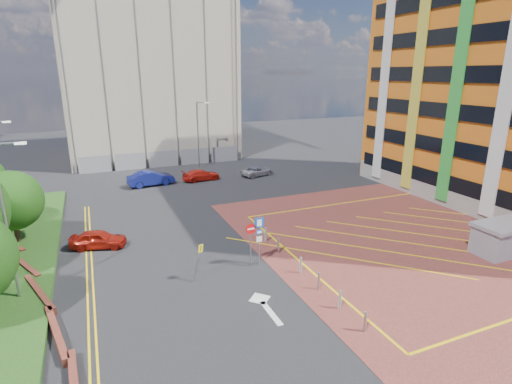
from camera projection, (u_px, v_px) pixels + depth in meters
ground at (258, 273)px, 23.50m from camera, size 140.00×140.00×0.00m
forecourt at (437, 237)px, 28.70m from camera, size 26.00×26.00×0.02m
retaining_wall at (35, 295)px, 20.82m from camera, size 6.06×20.33×0.40m
tree_c at (11, 201)px, 26.39m from camera, size 4.00×4.00×4.90m
lamp_left_near at (6, 216)px, 19.31m from camera, size 1.53×0.16×8.00m
lamp_back at (199, 132)px, 48.48m from camera, size 1.53×0.16×8.00m
sign_cluster at (256, 236)px, 23.92m from camera, size 1.17×0.12×3.20m
warning_sign at (199, 258)px, 22.18m from camera, size 0.75×0.42×2.25m
bollard_row at (306, 271)px, 22.75m from camera, size 0.14×11.14×0.90m
construction_building at (146, 75)px, 55.65m from camera, size 21.20×19.20×22.00m
construction_fence at (172, 158)px, 50.06m from camera, size 21.60×0.06×2.00m
cycle_shelter at (503, 240)px, 25.88m from camera, size 3.80×2.00×1.83m
car_red_left at (98, 239)px, 26.73m from camera, size 3.89×2.44×1.24m
car_blue_back at (151, 178)px, 41.50m from camera, size 4.90×2.24×1.56m
car_red_back at (201, 175)px, 43.54m from camera, size 4.26×2.08×1.19m
car_silver_back at (257, 171)px, 45.53m from camera, size 4.25×2.88×1.08m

